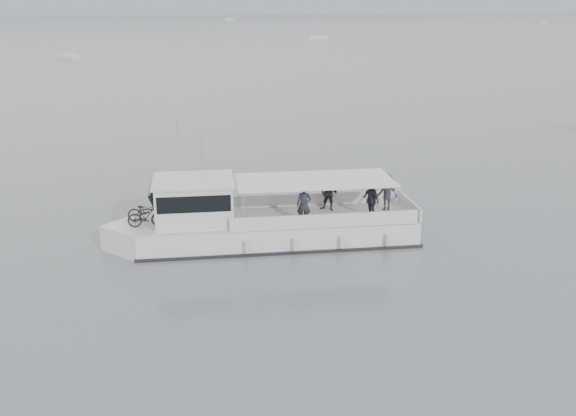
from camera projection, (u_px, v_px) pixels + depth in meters
name	position (u px, v px, depth m)	size (l,w,h in m)	color
ground	(354.00, 218.00, 33.44)	(1400.00, 1400.00, 0.00)	slate
tour_boat	(251.00, 222.00, 29.75)	(14.65, 6.07, 6.11)	white
moored_fleet	(30.00, 34.00, 213.23)	(444.36, 358.90, 10.09)	white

